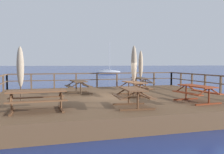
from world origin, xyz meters
TOP-DOWN VIEW (x-y plane):
  - ground_plane at (0.00, 0.00)m, footprint 600.00×600.00m
  - wooden_deck at (0.00, 0.00)m, footprint 12.88×10.30m
  - railing_waterside_far at (-0.00, 5.00)m, footprint 12.68×0.10m
  - railing_side_right at (6.29, -0.00)m, footprint 0.10×10.10m
  - picnic_table_mid_left at (2.84, 3.30)m, footprint 1.45×2.02m
  - picnic_table_front_right at (3.01, -3.01)m, footprint 1.56×2.00m
  - picnic_table_back_left at (1.02, -0.15)m, footprint 1.48×1.97m
  - picnic_table_front_left at (-4.02, -3.17)m, footprint 2.18×1.49m
  - picnic_table_mid_right at (-0.29, -3.43)m, footprint 1.53×1.76m
  - picnic_table_back_right at (-1.85, 1.60)m, footprint 1.53×1.72m
  - patio_umbrella_tall_back_left at (2.85, 3.32)m, footprint 0.32×0.32m
  - patio_umbrella_tall_back_right at (-4.80, -1.04)m, footprint 0.32×0.32m
  - patio_umbrella_short_mid at (1.03, -0.08)m, footprint 0.32×0.32m
  - sailboat_distant at (11.04, 43.78)m, footprint 6.23×3.35m

SIDE VIEW (x-z plane):
  - ground_plane at x=0.00m, z-range 0.00..0.00m
  - wooden_deck at x=0.00m, z-range 0.00..0.68m
  - sailboat_distant at x=11.04m, z-range -3.35..4.37m
  - picnic_table_back_right at x=-1.85m, z-range 0.84..1.61m
  - picnic_table_mid_right at x=-0.29m, z-range 0.84..1.62m
  - picnic_table_front_right at x=3.01m, z-range 0.85..1.62m
  - picnic_table_back_left at x=1.02m, z-range 0.85..1.62m
  - picnic_table_mid_left at x=2.84m, z-range 0.85..1.63m
  - picnic_table_front_left at x=-4.02m, z-range 0.85..1.63m
  - railing_side_right at x=6.29m, z-range 0.86..1.95m
  - railing_waterside_far at x=0.00m, z-range 0.87..1.96m
  - patio_umbrella_tall_back_right at x=-4.80m, z-range 1.02..3.58m
  - patio_umbrella_tall_back_left at x=2.85m, z-range 1.05..3.75m
  - patio_umbrella_short_mid at x=1.03m, z-range 1.06..3.84m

